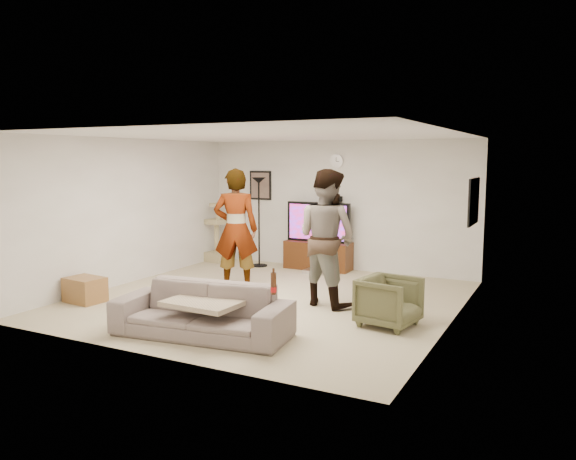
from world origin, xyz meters
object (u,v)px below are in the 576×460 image
at_px(floor_lamp, 259,222).
at_px(person_left, 236,229).
at_px(cat_tree, 217,232).
at_px(tv_stand, 318,255).
at_px(person_right, 327,238).
at_px(sofa, 202,311).
at_px(tv, 318,222).
at_px(beer_bottle, 274,283).
at_px(side_table, 85,290).
at_px(armchair, 389,302).

bearing_deg(floor_lamp, person_left, -70.99).
bearing_deg(cat_tree, tv_stand, 4.87).
bearing_deg(person_right, sofa, 86.63).
bearing_deg(tv_stand, person_left, -104.17).
relative_size(tv_stand, person_right, 0.65).
bearing_deg(tv, sofa, -84.60).
height_order(cat_tree, beer_bottle, cat_tree).
relative_size(person_left, side_table, 3.55).
distance_m(tv_stand, armchair, 3.79).
bearing_deg(person_left, tv_stand, -128.51).
distance_m(person_right, sofa, 2.30).
distance_m(tv, sofa, 4.48).
bearing_deg(cat_tree, floor_lamp, -3.11).
bearing_deg(person_left, cat_tree, -72.88).
bearing_deg(floor_lamp, beer_bottle, -58.06).
bearing_deg(beer_bottle, side_table, 171.61).
bearing_deg(armchair, person_right, 71.10).
bearing_deg(armchair, side_table, 111.13).
relative_size(armchair, side_table, 1.26).
relative_size(tv_stand, beer_bottle, 5.24).
relative_size(tv, cat_tree, 1.04).
bearing_deg(person_right, armchair, 168.57).
height_order(tv, person_right, person_right).
height_order(cat_tree, person_right, person_right).
height_order(tv_stand, side_table, tv_stand).
height_order(person_left, side_table, person_left).
xyz_separation_m(person_right, beer_bottle, (0.23, -2.05, -0.25)).
bearing_deg(floor_lamp, armchair, -37.88).
distance_m(person_left, sofa, 2.57).
distance_m(tv_stand, sofa, 4.44).
xyz_separation_m(tv_stand, sofa, (0.42, -4.42, 0.04)).
relative_size(person_left, armchair, 2.83).
bearing_deg(floor_lamp, sofa, -68.96).
height_order(tv, beer_bottle, tv).
bearing_deg(side_table, tv, 61.45).
relative_size(sofa, armchair, 3.06).
distance_m(tv, cat_tree, 2.28).
bearing_deg(tv_stand, tv, 0.00).
bearing_deg(side_table, cat_tree, 92.01).
xyz_separation_m(cat_tree, person_right, (3.43, -2.17, 0.38)).
height_order(person_right, side_table, person_right).
distance_m(tv, person_right, 2.64).
distance_m(tv_stand, beer_bottle, 4.66).
relative_size(cat_tree, person_right, 0.62).
relative_size(person_right, armchair, 2.84).
distance_m(floor_lamp, sofa, 4.50).
height_order(person_right, sofa, person_right).
distance_m(cat_tree, person_right, 4.08).
distance_m(beer_bottle, armchair, 1.76).
height_order(tv, floor_lamp, floor_lamp).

